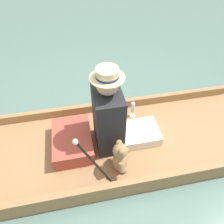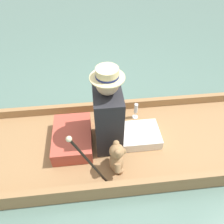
{
  "view_description": "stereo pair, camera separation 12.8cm",
  "coord_description": "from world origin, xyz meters",
  "px_view_note": "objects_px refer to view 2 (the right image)",
  "views": [
    {
      "loc": [
        1.39,
        -0.27,
        1.97
      ],
      "look_at": [
        -0.02,
        0.02,
        0.54
      ],
      "focal_mm": 35.0,
      "sensor_mm": 36.0,
      "label": 1
    },
    {
      "loc": [
        1.41,
        -0.14,
        1.97
      ],
      "look_at": [
        -0.02,
        0.02,
        0.54
      ],
      "focal_mm": 35.0,
      "sensor_mm": 36.0,
      "label": 2
    }
  ],
  "objects_px": {
    "seated_person": "(114,118)",
    "walking_cane": "(87,159)",
    "wine_glass": "(136,109)",
    "teddy_bear": "(117,159)"
  },
  "relations": [
    {
      "from": "seated_person",
      "to": "walking_cane",
      "type": "distance_m",
      "value": 0.55
    },
    {
      "from": "seated_person",
      "to": "wine_glass",
      "type": "bearing_deg",
      "value": 142.73
    },
    {
      "from": "teddy_bear",
      "to": "seated_person",
      "type": "bearing_deg",
      "value": 178.22
    },
    {
      "from": "seated_person",
      "to": "teddy_bear",
      "type": "distance_m",
      "value": 0.38
    },
    {
      "from": "teddy_bear",
      "to": "walking_cane",
      "type": "relative_size",
      "value": 0.52
    },
    {
      "from": "walking_cane",
      "to": "wine_glass",
      "type": "bearing_deg",
      "value": 144.81
    },
    {
      "from": "walking_cane",
      "to": "seated_person",
      "type": "bearing_deg",
      "value": 150.54
    },
    {
      "from": "seated_person",
      "to": "walking_cane",
      "type": "xyz_separation_m",
      "value": [
        0.47,
        -0.27,
        0.07
      ]
    },
    {
      "from": "teddy_bear",
      "to": "wine_glass",
      "type": "distance_m",
      "value": 0.73
    },
    {
      "from": "teddy_bear",
      "to": "wine_glass",
      "type": "bearing_deg",
      "value": 155.27
    }
  ]
}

